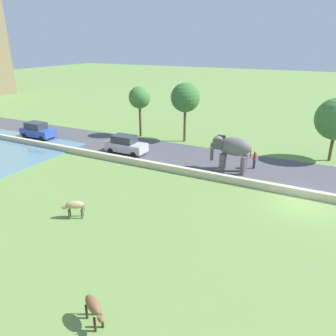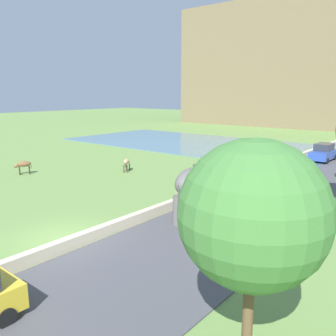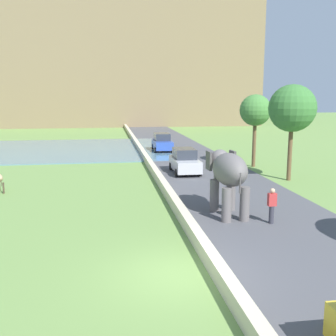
% 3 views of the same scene
% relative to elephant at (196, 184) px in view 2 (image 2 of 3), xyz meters
% --- Properties ---
extents(ground_plane, '(220.00, 220.00, 0.00)m').
position_rel_elephant_xyz_m(ground_plane, '(-3.41, -5.93, -2.04)').
color(ground_plane, '#6B8E47').
extents(road_surface, '(7.00, 120.00, 0.06)m').
position_rel_elephant_xyz_m(road_surface, '(1.59, 14.07, -2.01)').
color(road_surface, '#4C4C51').
rests_on(road_surface, ground).
extents(barrier_wall, '(0.40, 110.00, 0.56)m').
position_rel_elephant_xyz_m(barrier_wall, '(-2.21, 12.07, -1.75)').
color(barrier_wall, beige).
rests_on(barrier_wall, ground).
extents(lake, '(36.00, 18.00, 0.08)m').
position_rel_elephant_xyz_m(lake, '(-17.41, 24.81, -2.00)').
color(lake, slate).
rests_on(lake, ground).
extents(elephant, '(1.52, 3.49, 2.99)m').
position_rel_elephant_xyz_m(elephant, '(0.00, 0.00, 0.00)').
color(elephant, '#605B5B').
rests_on(elephant, ground).
extents(person_beside_elephant, '(0.36, 0.22, 1.63)m').
position_rel_elephant_xyz_m(person_beside_elephant, '(1.51, -1.63, -1.16)').
color(person_beside_elephant, '#33333D').
rests_on(person_beside_elephant, ground).
extents(car_blue, '(1.80, 4.00, 1.80)m').
position_rel_elephant_xyz_m(car_blue, '(0.01, 22.28, -1.14)').
color(car_blue, '#2D4CA8').
rests_on(car_blue, ground).
extents(car_silver, '(1.80, 4.00, 1.80)m').
position_rel_elephant_xyz_m(car_silver, '(0.01, 10.45, -1.14)').
color(car_silver, '#B7B7BC').
rests_on(car_silver, ground).
extents(cow_brown, '(0.93, 1.39, 1.15)m').
position_rel_elephant_xyz_m(cow_brown, '(-17.70, 0.05, -1.20)').
color(cow_brown, brown).
rests_on(cow_brown, ground).
extents(cow_tan, '(1.00, 1.36, 1.15)m').
position_rel_elephant_xyz_m(cow_tan, '(-11.78, 6.35, -1.20)').
color(cow_tan, tan).
rests_on(cow_tan, ground).
extents(tree_near, '(3.71, 3.71, 5.73)m').
position_rel_elephant_xyz_m(tree_near, '(6.77, -7.30, 1.82)').
color(tree_near, brown).
rests_on(tree_near, ground).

